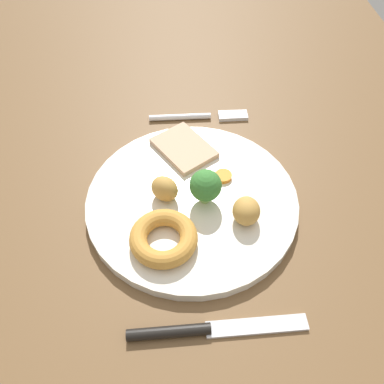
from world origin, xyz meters
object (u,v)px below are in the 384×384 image
at_px(knife, 202,330).
at_px(broccoli_floret, 206,186).
at_px(yorkshire_pudding, 164,238).
at_px(roast_potato_right, 246,211).
at_px(meat_slice_main, 184,148).
at_px(roast_potato_left, 165,189).
at_px(fork, 202,116).
at_px(carrot_coin_front, 223,176).
at_px(dinner_plate, 192,201).

bearing_deg(knife, broccoli_floret, 82.87).
xyz_separation_m(yorkshire_pudding, roast_potato_right, (-0.03, 0.10, 0.01)).
bearing_deg(meat_slice_main, roast_potato_left, -19.29).
bearing_deg(roast_potato_left, broccoli_floret, 80.34).
xyz_separation_m(meat_slice_main, roast_potato_right, (0.12, 0.07, 0.01)).
bearing_deg(fork, carrot_coin_front, -82.93).
distance_m(fork, knife, 0.33).
xyz_separation_m(roast_potato_right, knife, (0.13, -0.06, -0.03)).
distance_m(broccoli_floret, fork, 0.18).
bearing_deg(carrot_coin_front, roast_potato_left, -70.60).
bearing_deg(knife, fork, 84.22).
relative_size(meat_slice_main, roast_potato_left, 2.33).
height_order(roast_potato_right, knife, roast_potato_right).
distance_m(roast_potato_left, knife, 0.17).
height_order(broccoli_floret, fork, broccoli_floret).
distance_m(dinner_plate, knife, 0.17).
bearing_deg(meat_slice_main, dinner_plate, 3.06).
bearing_deg(fork, meat_slice_main, -111.02).
relative_size(yorkshire_pudding, roast_potato_right, 2.11).
distance_m(roast_potato_right, broccoli_floret, 0.06).
height_order(yorkshire_pudding, roast_potato_left, roast_potato_left).
bearing_deg(meat_slice_main, yorkshire_pudding, -12.36).
relative_size(roast_potato_right, fork, 0.24).
xyz_separation_m(yorkshire_pudding, roast_potato_left, (-0.07, 0.00, 0.01)).
bearing_deg(roast_potato_right, broccoli_floret, -125.78).
xyz_separation_m(roast_potato_left, knife, (0.17, 0.03, -0.03)).
relative_size(dinner_plate, roast_potato_left, 7.57).
bearing_deg(fork, dinner_plate, -98.71).
height_order(meat_slice_main, carrot_coin_front, meat_slice_main).
xyz_separation_m(dinner_plate, roast_potato_left, (-0.00, -0.03, 0.02)).
xyz_separation_m(yorkshire_pudding, fork, (-0.23, 0.07, -0.02)).
xyz_separation_m(dinner_plate, yorkshire_pudding, (0.06, -0.04, 0.02)).
distance_m(roast_potato_right, knife, 0.14).
relative_size(roast_potato_right, knife, 0.20).
xyz_separation_m(yorkshire_pudding, broccoli_floret, (-0.06, 0.05, 0.02)).
bearing_deg(yorkshire_pudding, meat_slice_main, 167.64).
distance_m(carrot_coin_front, fork, 0.14).
height_order(roast_potato_left, broccoli_floret, broccoli_floret).
bearing_deg(roast_potato_right, meat_slice_main, -152.07).
bearing_deg(broccoli_floret, carrot_coin_front, 142.17).
xyz_separation_m(meat_slice_main, roast_potato_left, (0.08, -0.03, 0.01)).
bearing_deg(dinner_plate, broccoli_floret, 69.52).
xyz_separation_m(dinner_plate, knife, (0.17, -0.00, -0.00)).
distance_m(roast_potato_left, carrot_coin_front, 0.08).
bearing_deg(yorkshire_pudding, broccoli_floret, 137.98).
height_order(yorkshire_pudding, roast_potato_right, roast_potato_right).
relative_size(meat_slice_main, broccoli_floret, 1.72).
bearing_deg(fork, roast_potato_right, -80.06).
bearing_deg(roast_potato_left, knife, 10.16).
bearing_deg(dinner_plate, fork, 170.24).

